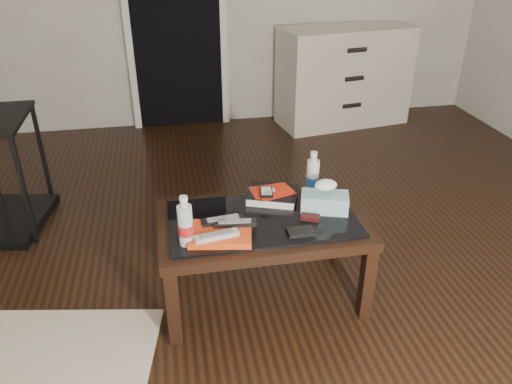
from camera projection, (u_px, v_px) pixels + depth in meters
ground at (281, 272)px, 2.78m from camera, size 5.00×5.00×0.00m
doorway at (175, 13)px, 4.36m from camera, size 0.90×0.08×2.07m
coffee_table at (262, 229)px, 2.44m from camera, size 1.00×0.60×0.46m
dresser at (344, 76)px, 4.68m from camera, size 1.26×0.68×0.90m
magazines at (221, 234)px, 2.26m from camera, size 0.31×0.26×0.03m
remote_silver at (216, 235)px, 2.20m from camera, size 0.21×0.08×0.02m
remote_black_front at (235, 223)px, 2.29m from camera, size 0.20×0.07×0.02m
remote_black_back at (223, 220)px, 2.32m from camera, size 0.20×0.07×0.02m
textbook at (272, 195)px, 2.57m from camera, size 0.30×0.28×0.05m
dvd_mailers at (270, 191)px, 2.55m from camera, size 0.20×0.16×0.01m
ipod at (266, 192)px, 2.52m from camera, size 0.08×0.11×0.02m
flip_phone at (310, 217)px, 2.39m from camera, size 0.10×0.08×0.02m
wallet at (300, 232)px, 2.29m from camera, size 0.12×0.07×0.02m
water_bottle_left at (185, 221)px, 2.16m from camera, size 0.07×0.07×0.24m
water_bottle_right at (313, 173)px, 2.57m from camera, size 0.07×0.07×0.24m
tissue_box at (325, 202)px, 2.46m from camera, size 0.26×0.18×0.09m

